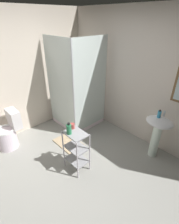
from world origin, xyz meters
The scene contains 12 objects.
ground_plane centered at (0.00, 0.00, -0.01)m, with size 4.20×4.20×0.02m, color gray.
wall_back centered at (0.01, 1.85, 1.25)m, with size 4.20×0.14×2.50m.
wall_left centered at (-1.85, 0.00, 1.25)m, with size 0.10×4.20×2.50m, color beige.
shower_stall centered at (-1.18, 1.18, 0.46)m, with size 0.92×0.92×2.00m.
pedestal_sink centered at (0.62, 1.52, 0.58)m, with size 0.46×0.37×0.81m.
sink_faucet centered at (0.62, 1.64, 0.86)m, with size 0.03×0.03×0.10m, color silver.
toilet centered at (-1.48, -0.31, 0.31)m, with size 0.37×0.49×0.76m.
storage_cart centered at (-0.13, 0.29, 0.44)m, with size 0.38×0.28×0.74m.
hand_soap_bottle centered at (0.57, 1.54, 0.87)m, with size 0.06×0.06×0.14m.
body_wash_bottle_green centered at (-0.18, 0.21, 0.83)m, with size 0.08×0.08×0.19m.
rinse_cup centered at (-0.26, 0.34, 0.78)m, with size 0.07×0.07×0.09m, color #B24742.
bath_mat centered at (-0.75, 0.57, 0.01)m, with size 0.60×0.40×0.02m, color tan.
Camera 1 is at (1.54, -0.99, 2.30)m, focal length 27.02 mm.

